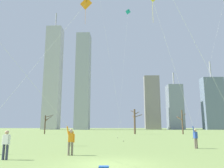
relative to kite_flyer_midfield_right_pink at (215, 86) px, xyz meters
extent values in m
plane|color=#7A934C|center=(-7.13, -3.60, -4.55)|extent=(400.00, 400.00, 0.00)
cube|color=orange|center=(-9.39, 2.38, 7.80)|extent=(1.07, 0.39, 1.00)
cylinder|color=black|center=(-9.39, 2.38, 7.80)|extent=(0.13, 0.34, 0.62)
cylinder|color=orange|center=(-9.46, 2.58, 6.70)|extent=(0.02, 0.02, 1.47)
cylinder|color=silver|center=(-12.59, 1.24, 2.55)|extent=(6.41, 2.30, 10.52)
cylinder|color=silver|center=(-2.51, -1.12, 5.18)|extent=(8.34, 3.72, 15.78)
cylinder|color=#726656|center=(0.05, 4.44, -4.13)|extent=(0.14, 0.14, 0.85)
cylinder|color=#726656|center=(-0.14, 4.32, -4.13)|extent=(0.14, 0.14, 0.85)
cube|color=#2D4CA5|center=(-0.04, 4.38, -3.43)|extent=(0.39, 0.36, 0.54)
sphere|color=tan|center=(-0.04, 4.38, -3.04)|extent=(0.22, 0.22, 0.22)
cylinder|color=#2D4CA5|center=(0.13, 4.49, -3.47)|extent=(0.09, 0.09, 0.55)
cylinder|color=#2D4CA5|center=(-0.22, 4.26, -2.96)|extent=(0.22, 0.19, 0.56)
cylinder|color=yellow|center=(-3.70, 2.00, 6.80)|extent=(0.02, 0.02, 2.06)
cylinder|color=silver|center=(-2.00, 3.20, 2.84)|extent=(3.58, 2.13, 11.10)
cylinder|color=#726656|center=(-9.67, -0.25, -4.13)|extent=(0.14, 0.14, 0.85)
cylinder|color=#726656|center=(-9.89, -0.31, -4.13)|extent=(0.14, 0.14, 0.85)
cube|color=orange|center=(-9.78, -0.28, -3.43)|extent=(0.38, 0.28, 0.54)
sphere|color=tan|center=(-9.78, -0.28, -3.04)|extent=(0.22, 0.22, 0.22)
cylinder|color=orange|center=(-9.58, -0.23, -3.47)|extent=(0.09, 0.09, 0.55)
cylinder|color=orange|center=(-9.98, -0.33, -2.96)|extent=(0.22, 0.14, 0.56)
cylinder|color=#33384C|center=(-11.07, 6.61, -4.13)|extent=(0.14, 0.14, 0.85)
cylinder|color=#33384C|center=(-11.29, 6.62, -4.13)|extent=(0.14, 0.14, 0.85)
cube|color=orange|center=(-11.18, 6.62, -3.43)|extent=(0.35, 0.22, 0.54)
sphere|color=tan|center=(-11.18, 6.62, -3.04)|extent=(0.22, 0.22, 0.22)
cylinder|color=orange|center=(-10.97, 6.61, -3.47)|extent=(0.09, 0.09, 0.55)
cylinder|color=orange|center=(-11.39, 6.63, -3.47)|extent=(0.09, 0.09, 0.55)
cylinder|color=#33384C|center=(-12.95, -2.32, -4.13)|extent=(0.14, 0.14, 0.85)
cylinder|color=#33384C|center=(-13.17, -2.28, -4.13)|extent=(0.14, 0.14, 0.85)
cube|color=white|center=(-13.06, -2.30, -3.43)|extent=(0.37, 0.26, 0.54)
sphere|color=tan|center=(-13.06, -2.30, -3.04)|extent=(0.22, 0.22, 0.22)
cylinder|color=white|center=(-12.86, -2.34, -3.47)|extent=(0.09, 0.09, 0.55)
cylinder|color=white|center=(-13.27, -2.26, -3.47)|extent=(0.09, 0.09, 0.55)
cube|color=teal|center=(-4.60, 23.21, 18.49)|extent=(1.02, 0.53, 1.08)
cylinder|color=black|center=(-4.60, 23.21, 18.49)|extent=(0.24, 0.23, 0.68)
cylinder|color=silver|center=(-5.64, 22.15, 6.99)|extent=(2.10, 2.13, 23.00)
cylinder|color=#3F3833|center=(-6.69, 21.10, -4.51)|extent=(0.10, 0.10, 0.08)
cylinder|color=silver|center=(-7.44, 10.27, 4.42)|extent=(3.01, 5.59, 17.88)
cylinder|color=#3F3833|center=(-5.94, 13.06, -4.51)|extent=(0.10, 0.10, 0.08)
cylinder|color=silver|center=(7.88, 17.57, 8.24)|extent=(6.18, 4.41, 25.52)
cylinder|color=#3F3833|center=(4.79, 19.77, -4.51)|extent=(0.10, 0.10, 0.08)
cylinder|color=#4C3828|center=(-23.95, 38.04, -2.35)|extent=(0.28, 0.28, 4.40)
cylinder|color=#4C3828|center=(-23.42, 37.62, -1.22)|extent=(1.19, 0.98, 0.84)
cylinder|color=#4C3828|center=(-23.12, 38.44, -0.31)|extent=(1.74, 0.94, 0.65)
cylinder|color=#4C3828|center=(-23.27, 38.30, -0.85)|extent=(1.45, 0.65, 0.99)
cylinder|color=brown|center=(8.85, 38.81, -1.70)|extent=(0.32, 0.32, 5.71)
cylinder|color=brown|center=(8.35, 39.46, -0.89)|extent=(1.15, 1.41, 1.00)
cylinder|color=brown|center=(9.40, 39.11, -0.01)|extent=(1.21, 0.75, 0.63)
cylinder|color=brown|center=(8.19, 38.45, -0.86)|extent=(1.45, 0.88, 0.90)
cylinder|color=brown|center=(-2.52, 38.79, -1.61)|extent=(0.44, 0.44, 5.89)
cylinder|color=brown|center=(-2.97, 39.00, 0.77)|extent=(1.01, 0.57, 0.64)
cylinder|color=brown|center=(-1.61, 38.77, -0.25)|extent=(1.87, 0.21, 0.75)
cylinder|color=brown|center=(-1.95, 38.70, 0.41)|extent=(1.25, 0.35, 0.78)
cylinder|color=brown|center=(-2.77, 39.27, -0.51)|extent=(0.69, 1.13, 0.85)
cube|color=slate|center=(46.25, 107.93, 9.68)|extent=(11.08, 6.61, 28.47)
cylinder|color=#99999E|center=(46.25, 107.93, 28.76)|extent=(0.80, 0.80, 9.68)
cube|color=gray|center=(14.92, 122.02, 11.91)|extent=(9.37, 5.05, 32.94)
cube|color=#B2B2B7|center=(-44.42, 111.14, 25.94)|extent=(9.01, 7.90, 60.98)
cylinder|color=#99999E|center=(-44.42, 111.14, 61.42)|extent=(0.80, 0.80, 9.99)
cube|color=gray|center=(26.34, 112.44, 8.06)|extent=(8.29, 9.06, 25.23)
cylinder|color=#99999E|center=(26.34, 112.44, 24.47)|extent=(0.80, 0.80, 7.58)
cube|color=#9EA3AD|center=(-26.08, 107.48, 22.79)|extent=(7.79, 8.58, 54.69)
camera|label=1|loc=(-6.72, -15.15, -2.69)|focal=35.49mm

